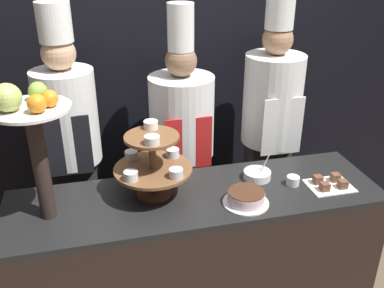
# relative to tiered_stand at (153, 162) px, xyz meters

# --- Properties ---
(wall_back) EXTENTS (10.00, 0.06, 2.80)m
(wall_back) POSITION_rel_tiered_stand_xyz_m (0.21, 0.90, 0.28)
(wall_back) COLOR black
(wall_back) RESTS_ON ground_plane
(buffet_counter) EXTENTS (1.97, 0.56, 0.93)m
(buffet_counter) POSITION_rel_tiered_stand_xyz_m (0.21, -0.06, -0.66)
(buffet_counter) COLOR black
(buffet_counter) RESTS_ON ground_plane
(tiered_stand) EXTENTS (0.40, 0.40, 0.38)m
(tiered_stand) POSITION_rel_tiered_stand_xyz_m (0.00, 0.00, 0.00)
(tiered_stand) COLOR brown
(tiered_stand) RESTS_ON buffet_counter
(fruit_pedestal) EXTENTS (0.35, 0.35, 0.68)m
(fruit_pedestal) POSITION_rel_tiered_stand_xyz_m (-0.54, -0.07, 0.29)
(fruit_pedestal) COLOR #2D231E
(fruit_pedestal) RESTS_ON buffet_counter
(cake_round) EXTENTS (0.23, 0.23, 0.07)m
(cake_round) POSITION_rel_tiered_stand_xyz_m (0.44, -0.19, -0.16)
(cake_round) COLOR white
(cake_round) RESTS_ON buffet_counter
(cup_white) EXTENTS (0.07, 0.07, 0.05)m
(cup_white) POSITION_rel_tiered_stand_xyz_m (0.75, -0.08, -0.17)
(cup_white) COLOR white
(cup_white) RESTS_ON buffet_counter
(cake_square_tray) EXTENTS (0.24, 0.18, 0.05)m
(cake_square_tray) POSITION_rel_tiered_stand_xyz_m (0.94, -0.14, -0.18)
(cake_square_tray) COLOR white
(cake_square_tray) RESTS_ON buffet_counter
(serving_bowl_far) EXTENTS (0.15, 0.15, 0.15)m
(serving_bowl_far) POSITION_rel_tiered_stand_xyz_m (0.59, 0.03, -0.17)
(serving_bowl_far) COLOR white
(serving_bowl_far) RESTS_ON buffet_counter
(chef_left) EXTENTS (0.36, 0.36, 1.84)m
(chef_left) POSITION_rel_tiered_stand_xyz_m (-0.42, 0.52, -0.09)
(chef_left) COLOR #38332D
(chef_left) RESTS_ON ground_plane
(chef_center_left) EXTENTS (0.40, 0.40, 1.82)m
(chef_center_left) POSITION_rel_tiered_stand_xyz_m (0.26, 0.52, -0.16)
(chef_center_left) COLOR black
(chef_center_left) RESTS_ON ground_plane
(chef_center_right) EXTENTS (0.38, 0.38, 1.90)m
(chef_center_right) POSITION_rel_tiered_stand_xyz_m (0.87, 0.52, -0.09)
(chef_center_right) COLOR #38332D
(chef_center_right) RESTS_ON ground_plane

